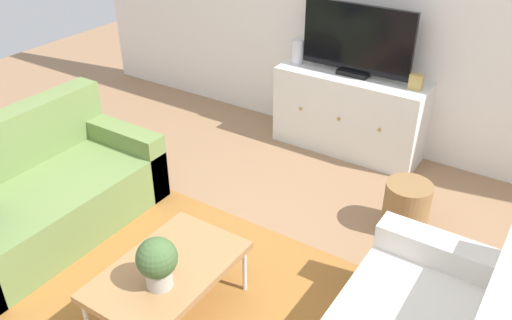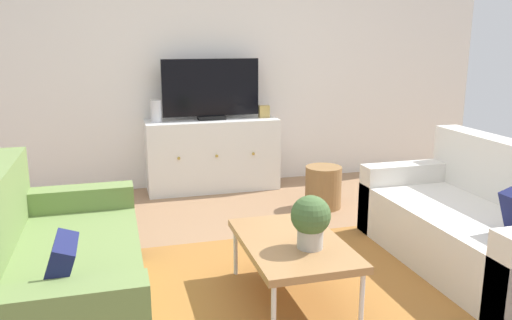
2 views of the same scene
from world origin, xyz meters
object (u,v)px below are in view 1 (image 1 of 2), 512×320
(flat_screen_tv, at_px, (357,41))
(mantel_clock, at_px, (416,82))
(potted_plant, at_px, (157,261))
(glass_vase, at_px, (298,51))
(coffee_table, at_px, (168,271))
(couch_left_side, at_px, (35,196))
(wicker_basket, at_px, (406,207))
(tv_console, at_px, (349,113))

(flat_screen_tv, xyz_separation_m, mantel_clock, (0.57, -0.02, -0.25))
(potted_plant, height_order, glass_vase, glass_vase)
(coffee_table, xyz_separation_m, potted_plant, (0.06, -0.13, 0.20))
(couch_left_side, xyz_separation_m, wicker_basket, (2.30, 1.48, -0.08))
(flat_screen_tv, distance_m, glass_vase, 0.60)
(couch_left_side, height_order, potted_plant, couch_left_side)
(potted_plant, bearing_deg, tv_console, 91.34)
(couch_left_side, relative_size, flat_screen_tv, 1.70)
(couch_left_side, distance_m, wicker_basket, 2.74)
(mantel_clock, bearing_deg, potted_plant, -100.81)
(flat_screen_tv, relative_size, wicker_basket, 2.52)
(flat_screen_tv, xyz_separation_m, wicker_basket, (0.89, -0.91, -0.86))
(coffee_table, relative_size, mantel_clock, 7.14)
(wicker_basket, bearing_deg, glass_vase, 148.42)
(couch_left_side, xyz_separation_m, flat_screen_tv, (1.41, 2.39, 0.78))
(tv_console, bearing_deg, potted_plant, -88.66)
(tv_console, relative_size, mantel_clock, 10.54)
(tv_console, relative_size, flat_screen_tv, 1.37)
(glass_vase, bearing_deg, wicker_basket, -31.58)
(coffee_table, xyz_separation_m, wicker_basket, (0.89, 1.62, -0.16))
(couch_left_side, bearing_deg, wicker_basket, 32.78)
(tv_console, height_order, glass_vase, glass_vase)
(coffee_table, bearing_deg, couch_left_side, 174.59)
(glass_vase, bearing_deg, mantel_clock, 0.00)
(coffee_table, bearing_deg, glass_vase, 102.74)
(potted_plant, xyz_separation_m, wicker_basket, (0.83, 1.74, -0.37))
(potted_plant, bearing_deg, mantel_clock, 79.19)
(potted_plant, relative_size, tv_console, 0.23)
(coffee_table, distance_m, tv_console, 2.51)
(potted_plant, bearing_deg, coffee_table, 114.88)
(coffee_table, bearing_deg, mantel_clock, 77.34)
(potted_plant, relative_size, wicker_basket, 0.78)
(potted_plant, bearing_deg, couch_left_side, 169.87)
(coffee_table, distance_m, mantel_clock, 2.61)
(couch_left_side, height_order, mantel_clock, mantel_clock)
(potted_plant, distance_m, mantel_clock, 2.70)
(flat_screen_tv, height_order, mantel_clock, flat_screen_tv)
(potted_plant, xyz_separation_m, tv_console, (-0.06, 2.64, -0.19))
(tv_console, xyz_separation_m, wicker_basket, (0.89, -0.89, -0.17))
(potted_plant, distance_m, wicker_basket, 1.96)
(tv_console, relative_size, glass_vase, 6.15)
(couch_left_side, height_order, tv_console, couch_left_side)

